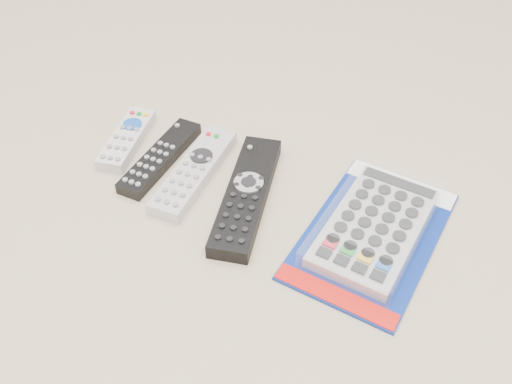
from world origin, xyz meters
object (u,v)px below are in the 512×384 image
at_px(remote_slim_black, 160,157).
at_px(remote_large_black, 247,195).
at_px(remote_small_grey, 127,139).
at_px(remote_silver_dvd, 194,171).
at_px(jumbo_remote_packaged, 374,226).

distance_m(remote_slim_black, remote_large_black, 0.17).
xyz_separation_m(remote_small_grey, remote_silver_dvd, (0.15, -0.03, 0.00)).
bearing_deg(jumbo_remote_packaged, remote_large_black, -170.22).
bearing_deg(remote_small_grey, remote_large_black, -20.50).
xyz_separation_m(remote_slim_black, jumbo_remote_packaged, (0.37, -0.02, 0.01)).
distance_m(remote_small_grey, remote_silver_dvd, 0.15).
distance_m(remote_slim_black, jumbo_remote_packaged, 0.37).
bearing_deg(remote_small_grey, jumbo_remote_packaged, -14.59).
bearing_deg(remote_silver_dvd, remote_slim_black, 171.66).
bearing_deg(remote_silver_dvd, remote_small_grey, 168.41).
xyz_separation_m(remote_small_grey, remote_large_black, (0.25, -0.05, 0.00)).
xyz_separation_m(remote_large_black, jumbo_remote_packaged, (0.20, 0.01, 0.00)).
height_order(remote_silver_dvd, remote_large_black, remote_large_black).
distance_m(remote_silver_dvd, remote_large_black, 0.10).
xyz_separation_m(remote_slim_black, remote_silver_dvd, (0.07, -0.01, 0.00)).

